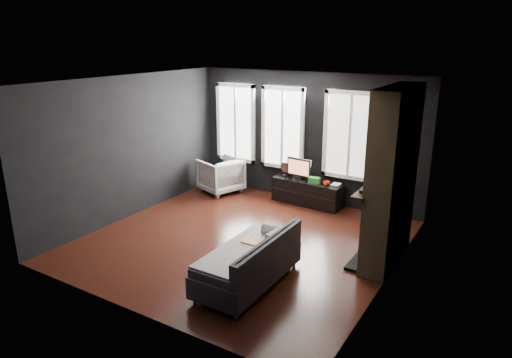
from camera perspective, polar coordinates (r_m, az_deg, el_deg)
The scene contains 18 objects.
floor at distance 7.93m, azimuth -1.76°, elevation -7.70°, with size 5.00×5.00×0.00m, color black.
ceiling at distance 7.22m, azimuth -1.96°, elevation 12.11°, with size 5.00×5.00×0.00m, color white.
wall_back at distance 9.59m, azimuth 6.36°, elevation 5.16°, with size 5.00×0.02×2.70m, color black.
wall_left at distance 9.04m, azimuth -15.29°, elevation 3.89°, with size 0.02×5.00×2.70m, color black.
wall_right at distance 6.50m, azimuth 16.95°, elevation -1.43°, with size 0.02×5.00×2.70m, color black.
windows at distance 9.59m, azimuth 3.99°, elevation 11.46°, with size 4.00×0.16×1.76m, color white, non-canonical shape.
fireplace at distance 7.10m, azimuth 16.65°, elevation 0.17°, with size 0.70×1.62×2.70m, color #93724C, non-canonical shape.
sofa at distance 6.49m, azimuth -1.01°, elevation -9.98°, with size 0.88×1.77×0.76m, color black, non-canonical shape.
stripe_pillow at distance 6.62m, azimuth 2.19°, elevation -7.79°, with size 0.07×0.31×0.31m, color gray.
armchair at distance 10.27m, azimuth -4.47°, elevation 0.69°, with size 0.82×0.77×0.85m, color white.
media_console at distance 9.58m, azimuth 6.48°, elevation -1.65°, with size 1.49×0.47×0.51m, color black, non-canonical shape.
monitor at distance 9.52m, azimuth 5.41°, elevation 1.46°, with size 0.56×0.12×0.50m, color black, non-canonical shape.
desk_fan at distance 9.73m, azimuth 3.68°, elevation 1.27°, with size 0.22×0.22×0.31m, color #949494, non-canonical shape.
mug at distance 9.22m, azimuth 8.81°, elevation -0.43°, with size 0.12×0.09×0.12m, color red.
book at distance 9.30m, azimuth 9.51°, elevation 0.03°, with size 0.17×0.02×0.23m, color #B4A290.
storage_box at distance 9.34m, azimuth 7.29°, elevation -0.14°, with size 0.22×0.14×0.12m, color #2D7E2C.
mantel_vase at distance 7.59m, azimuth 15.73°, elevation 1.18°, with size 0.20×0.21×0.20m, color gold.
mantel_clock at distance 6.69m, azimuth 13.28°, elevation -1.49°, with size 0.13×0.13×0.04m, color black.
Camera 1 is at (3.94, -6.01, 3.36)m, focal length 32.00 mm.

